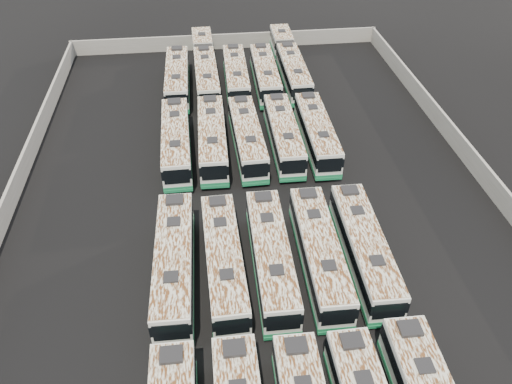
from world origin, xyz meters
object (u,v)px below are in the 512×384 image
bus_midfront_far_left (175,263)px  bus_back_center (236,75)px  bus_midback_right (284,134)px  bus_midback_far_left (176,141)px  bus_back_left (205,66)px  bus_midfront_left (224,261)px  bus_midfront_center (271,257)px  bus_back_right (265,75)px  bus_back_far_left (177,78)px  bus_back_far_right (289,62)px  bus_midfront_right (319,253)px  bus_midback_center (247,137)px  bus_midfront_far_right (364,248)px  bus_midback_left (212,138)px  bus_midback_far_right (317,133)px

bus_midfront_far_left → bus_back_center: (7.54, 31.77, -0.06)m
bus_midback_right → bus_back_center: 15.05m
bus_midback_far_left → bus_back_left: bus_midback_far_left is taller
bus_midfront_left → bus_midfront_center: size_ratio=0.99×
bus_back_center → bus_back_right: (3.71, -0.24, 0.00)m
bus_midback_right → bus_back_far_left: bus_back_far_left is taller
bus_back_right → bus_back_far_right: bus_back_right is taller
bus_midfront_left → bus_back_right: (7.48, 31.76, 0.02)m
bus_midfront_right → bus_back_right: 31.79m
bus_midback_center → bus_back_right: size_ratio=1.00×
bus_midfront_center → bus_back_center: bus_midfront_center is taller
bus_midback_far_left → bus_back_far_left: (0.09, 14.65, -0.00)m
bus_back_left → bus_back_center: bearing=-41.3°
bus_midfront_left → bus_midfront_right: bearing=-1.5°
bus_back_far_right → bus_back_right: bearing=-136.5°
bus_midfront_far_right → bus_midback_left: (-11.10, 17.47, 0.04)m
bus_midback_far_left → bus_midback_right: size_ratio=1.04×
bus_midback_center → bus_back_left: bearing=100.2°
bus_midfront_right → bus_back_right: (-0.00, 31.79, -0.01)m
bus_back_far_left → bus_back_right: bus_back_far_left is taller
bus_midback_center → bus_midback_left: bearing=175.6°
bus_midfront_far_left → bus_midfront_right: (11.26, -0.25, -0.05)m
bus_midback_far_left → bus_midback_far_right: bus_midback_far_left is taller
bus_midfront_center → bus_back_far_left: bus_back_far_left is taller
bus_midfront_center → bus_midfront_far_right: bearing=1.1°
bus_midfront_left → bus_midfront_right: (7.48, -0.04, 0.03)m
bus_midfront_center → bus_midfront_right: bus_midfront_right is taller
bus_back_left → bus_back_far_right: bus_back_left is taller
bus_midfront_left → bus_midback_far_left: bus_midback_far_left is taller
bus_midfront_far_left → bus_midfront_center: bus_midfront_far_left is taller
bus_midfront_far_left → bus_midback_right: bus_midfront_far_left is taller
bus_midback_far_left → bus_back_center: (7.49, 14.69, -0.05)m
bus_midfront_center → bus_midback_left: size_ratio=0.98×
bus_midfront_center → bus_midfront_far_right: bus_midfront_center is taller
bus_midback_right → bus_back_left: size_ratio=0.64×
bus_midfront_far_right → bus_back_far_right: bus_midfront_far_right is taller
bus_midback_right → bus_back_center: bus_back_center is taller
bus_midfront_far_left → bus_midfront_left: size_ratio=1.04×
bus_midfront_left → bus_midback_center: 17.67m
bus_midfront_left → bus_midback_far_right: size_ratio=1.00×
bus_midfront_far_right → bus_back_far_left: bearing=115.9°
bus_midfront_left → bus_midfront_far_right: bus_midfront_far_right is taller
bus_midback_far_right → bus_back_right: 14.90m
bus_midfront_center → bus_midback_center: bus_midfront_center is taller
bus_midfront_far_left → bus_midback_left: (3.77, 17.26, -0.02)m
bus_midback_center → bus_back_left: (-3.67, 17.94, 0.01)m
bus_back_left → bus_back_right: bus_back_left is taller
bus_back_far_right → bus_back_far_left: bearing=-166.9°
bus_midfront_right → bus_midfront_far_left: bearing=179.7°
bus_midback_far_right → bus_midfront_left: bearing=-121.7°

